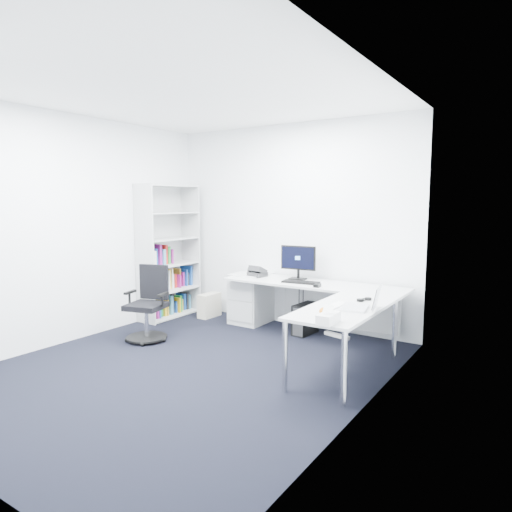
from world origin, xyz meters
The scene contains 21 objects.
ground centered at (0.00, 0.00, 0.00)m, with size 4.20×4.20×0.00m, color black.
ceiling centered at (0.00, 0.00, 2.70)m, with size 4.20×4.20×0.00m, color white.
wall_back centered at (0.00, 2.10, 1.35)m, with size 3.60×0.02×2.70m, color white.
wall_left centered at (-1.80, 0.00, 1.35)m, with size 0.02×4.20×2.70m, color white.
wall_right centered at (1.80, 0.00, 1.35)m, with size 0.02×4.20×2.70m, color white.
l_desk centered at (0.55, 1.40, 0.34)m, with size 2.31×1.29×0.67m, color #B8BABB, non-canonical shape.
drawer_pedestal centered at (-0.45, 1.85, 0.34)m, with size 0.45×0.56×0.69m, color #B8BABB.
bookshelf centered at (-1.62, 1.45, 0.96)m, with size 0.37×0.96×1.92m, color #B5B7B7, non-canonical shape.
task_chair centered at (-1.04, 0.44, 0.45)m, with size 0.51×0.51×0.90m, color black, non-canonical shape.
black_pc_tower centered at (0.44, 1.76, 0.19)m, with size 0.17×0.40×0.39m, color black.
beige_pc_tower centered at (-1.13, 1.75, 0.17)m, with size 0.16×0.36×0.34m, color #BCB5A0.
power_strip centered at (0.83, 1.84, 0.02)m, with size 0.36×0.06×0.04m, color white.
monitor centered at (0.28, 1.83, 0.90)m, with size 0.47×0.15×0.45m, color black, non-canonical shape.
black_keyboard centered at (0.43, 1.63, 0.68)m, with size 0.46×0.16×0.02m, color black.
mouse centered at (0.71, 1.51, 0.69)m, with size 0.07×0.11×0.04m, color black.
desk_phone centered at (-0.28, 1.74, 0.75)m, with size 0.21×0.21×0.14m, color #28282A, non-canonical shape.
laptop centered at (1.48, 0.71, 0.79)m, with size 0.34×0.33×0.24m, color silver, non-canonical shape.
white_keyboard centered at (1.30, 0.71, 0.68)m, with size 0.11×0.38×0.01m, color white.
headphones centered at (1.44, 1.09, 0.70)m, with size 0.11×0.17×0.04m, color black, non-canonical shape.
orange_fruit centered at (1.36, 0.29, 0.71)m, with size 0.08×0.08×0.08m, color orange.
tissue_box centered at (1.49, 0.10, 0.71)m, with size 0.12×0.24×0.08m, color white.
Camera 1 is at (3.02, -3.31, 1.68)m, focal length 32.00 mm.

